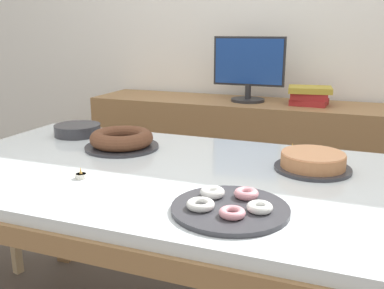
% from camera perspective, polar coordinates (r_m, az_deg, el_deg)
% --- Properties ---
extents(wall_back, '(8.00, 0.10, 2.60)m').
position_cam_1_polar(wall_back, '(2.85, 10.14, 16.31)').
color(wall_back, white).
rests_on(wall_back, ground).
extents(dining_table, '(1.83, 0.99, 0.75)m').
position_cam_1_polar(dining_table, '(1.51, -2.12, -6.40)').
color(dining_table, silver).
rests_on(dining_table, ground).
extents(sideboard, '(2.01, 0.44, 0.81)m').
position_cam_1_polar(sideboard, '(2.68, 8.02, -2.92)').
color(sideboard, olive).
rests_on(sideboard, ground).
extents(computer_monitor, '(0.42, 0.20, 0.38)m').
position_cam_1_polar(computer_monitor, '(2.57, 7.55, 9.90)').
color(computer_monitor, '#262628').
rests_on(computer_monitor, sideboard).
extents(book_stack, '(0.26, 0.21, 0.10)m').
position_cam_1_polar(book_stack, '(2.53, 15.40, 6.34)').
color(book_stack, maroon).
rests_on(book_stack, sideboard).
extents(cake_chocolate_round, '(0.26, 0.26, 0.06)m').
position_cam_1_polar(cake_chocolate_round, '(1.53, 15.81, -2.24)').
color(cake_chocolate_round, '#333338').
rests_on(cake_chocolate_round, dining_table).
extents(cake_golden_bundt, '(0.30, 0.30, 0.07)m').
position_cam_1_polar(cake_golden_bundt, '(1.77, -9.36, 0.61)').
color(cake_golden_bundt, '#333338').
rests_on(cake_golden_bundt, dining_table).
extents(pastry_platter, '(0.32, 0.32, 0.04)m').
position_cam_1_polar(pastry_platter, '(1.16, 5.05, -8.25)').
color(pastry_platter, '#333338').
rests_on(pastry_platter, dining_table).
extents(plate_stack, '(0.21, 0.21, 0.05)m').
position_cam_1_polar(plate_stack, '(2.04, -15.02, 1.90)').
color(plate_stack, '#333338').
rests_on(plate_stack, dining_table).
extents(tealight_centre, '(0.04, 0.04, 0.04)m').
position_cam_1_polar(tealight_centre, '(1.45, -14.58, -4.00)').
color(tealight_centre, silver).
rests_on(tealight_centre, dining_table).
extents(tealight_right_edge, '(0.04, 0.04, 0.04)m').
position_cam_1_polar(tealight_right_edge, '(1.75, 13.22, -0.64)').
color(tealight_right_edge, silver).
rests_on(tealight_right_edge, dining_table).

